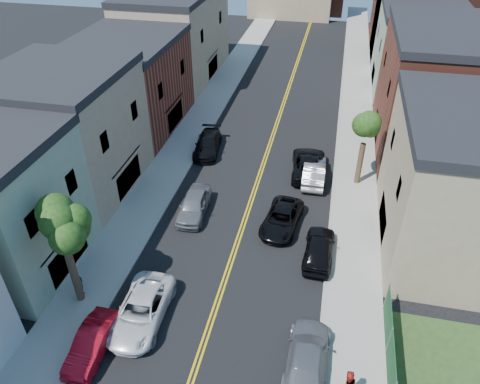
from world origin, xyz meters
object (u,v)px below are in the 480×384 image
Objects in this scene: red_sedan at (92,343)px; grey_car_right at (307,357)px; grey_car_left at (194,205)px; dark_car_right_far at (309,164)px; silver_car_right at (314,172)px; pedestrian_left at (79,284)px; black_car_left at (208,144)px; black_suv_lane at (282,219)px; black_car_right at (319,248)px; white_pickup at (141,310)px.

grey_car_right is at bearing 7.06° from red_sedan.
dark_car_right_far is at bearing 41.22° from grey_car_left.
red_sedan is at bearing 60.91° from silver_car_right.
grey_car_left is 14.34m from grey_car_right.
pedestrian_left reaches higher than grey_car_right.
silver_car_right is at bearing -21.60° from black_car_left.
black_suv_lane is 13.97m from pedestrian_left.
silver_car_right is 2.78× the size of pedestrian_left.
red_sedan is 4.13m from pedestrian_left.
grey_car_right is 1.04× the size of black_suv_lane.
red_sedan is 21.27m from silver_car_right.
dark_car_right_far is at bearing -16.11° from black_car_left.
black_car_right is 3.87m from black_suv_lane.
silver_car_right is (8.23, 16.31, 0.05)m from white_pickup.
black_car_left is (-1.50, 9.06, -0.05)m from grey_car_left.
white_pickup is 11.74m from black_car_right.
dark_car_right_far reaches higher than white_pickup.
grey_car_left reaches higher than red_sedan.
grey_car_right is (10.80, -19.97, 0.00)m from black_car_left.
grey_car_right is at bearing 91.44° from black_car_right.
red_sedan is 14.64m from black_car_right.
pedestrian_left reaches higher than black_car_left.
white_pickup is 19.03m from black_car_left.
silver_car_right is 0.84× the size of dark_car_right_far.
grey_car_left is 0.95× the size of silver_car_right.
grey_car_left is at bearing 39.25° from dark_car_right_far.
black_car_left is 9.33m from dark_car_right_far.
pedestrian_left reaches higher than grey_car_left.
white_pickup is 0.94× the size of dark_car_right_far.
pedestrian_left reaches higher than black_car_right.
grey_car_right is at bearing 90.11° from dark_car_right_far.
silver_car_right is at bearing -84.94° from grey_car_right.
white_pickup is at bearing 61.24° from dark_car_right_far.
grey_car_left is 1.01× the size of black_car_right.
red_sedan is 2.37× the size of pedestrian_left.
grey_car_left is 2.65× the size of pedestrian_left.
pedestrian_left is (-13.47, 1.79, 0.29)m from grey_car_right.
grey_car_left is 6.49m from black_suv_lane.
pedestrian_left is (-2.68, -18.18, 0.29)m from black_car_left.
silver_car_right is 0.99× the size of black_suv_lane.
black_car_left is at bearing -11.24° from pedestrian_left.
grey_car_left is 9.70m from black_car_right.
white_pickup is 1.07× the size of black_car_left.
red_sedan is 0.84× the size of black_suv_lane.
white_pickup is 11.77m from black_suv_lane.
black_car_left is at bearing -46.15° from black_car_right.
silver_car_right is (9.93, 18.81, 0.12)m from red_sedan.
black_car_right is 14.90m from pedestrian_left.
grey_car_left reaches higher than black_car_right.
black_car_left is (-1.50, 18.98, -0.02)m from white_pickup.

